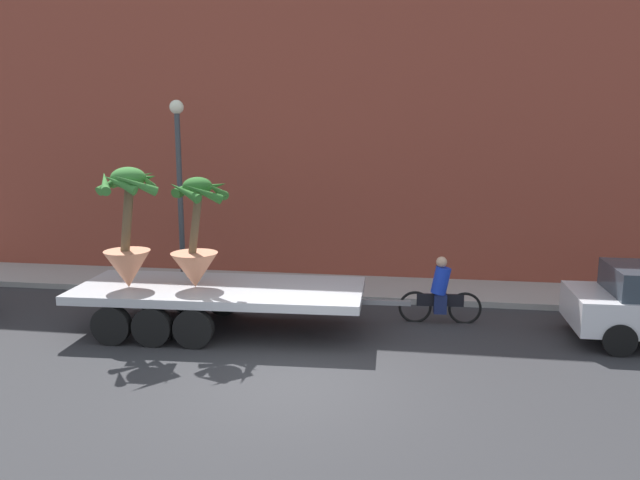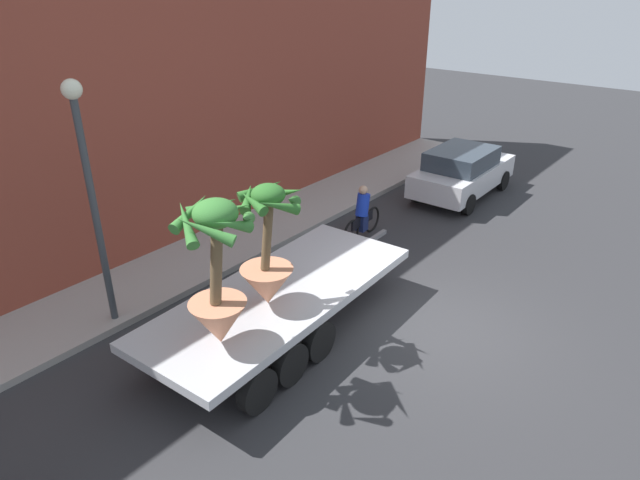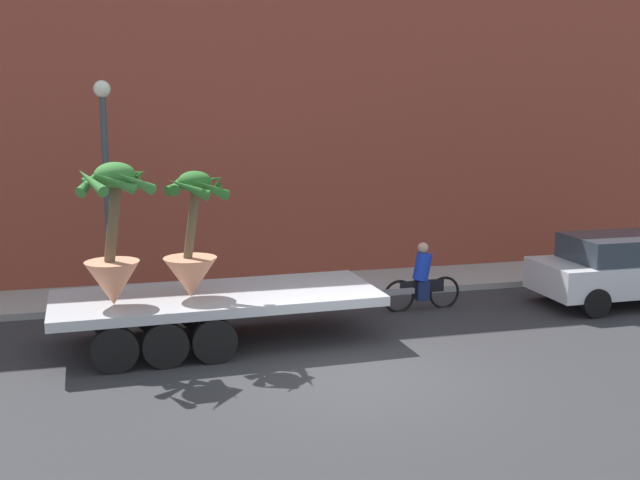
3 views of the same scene
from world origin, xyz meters
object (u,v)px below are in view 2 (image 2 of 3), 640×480
(flatbed_trailer, at_px, (272,305))
(parked_car, at_px, (462,171))
(potted_palm_rear, at_px, (218,282))
(potted_palm_middle, at_px, (268,259))
(cyclist, at_px, (362,215))
(street_lamp, at_px, (88,176))

(flatbed_trailer, relative_size, parked_car, 1.72)
(potted_palm_rear, bearing_deg, potted_palm_middle, 9.06)
(flatbed_trailer, relative_size, potted_palm_middle, 3.05)
(cyclist, relative_size, street_lamp, 0.38)
(potted_palm_middle, bearing_deg, potted_palm_rear, -170.94)
(flatbed_trailer, height_order, cyclist, cyclist)
(potted_palm_rear, relative_size, cyclist, 1.38)
(potted_palm_rear, distance_m, potted_palm_middle, 1.43)
(potted_palm_middle, bearing_deg, cyclist, 15.53)
(street_lamp, bearing_deg, potted_palm_rear, -88.18)
(potted_palm_rear, xyz_separation_m, parked_car, (11.13, 0.97, -1.30))
(flatbed_trailer, bearing_deg, street_lamp, 120.20)
(potted_palm_rear, xyz_separation_m, cyclist, (6.52, 1.65, -1.45))
(cyclist, relative_size, parked_car, 0.44)
(flatbed_trailer, height_order, parked_car, parked_car)
(flatbed_trailer, relative_size, potted_palm_rear, 2.80)
(potted_palm_middle, distance_m, parked_car, 9.83)
(potted_palm_rear, bearing_deg, flatbed_trailer, 12.50)
(street_lamp, bearing_deg, cyclist, -13.66)
(potted_palm_middle, relative_size, street_lamp, 0.48)
(flatbed_trailer, bearing_deg, parked_car, 3.72)
(flatbed_trailer, distance_m, potted_palm_middle, 1.16)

